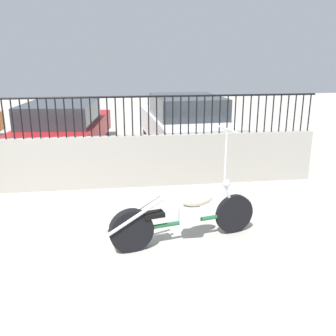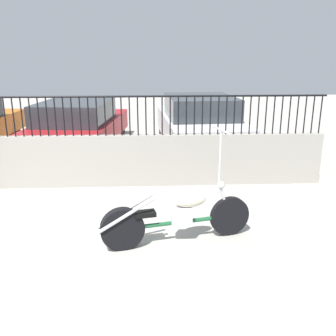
% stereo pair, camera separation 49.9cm
% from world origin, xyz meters
% --- Properties ---
extents(ground_plane, '(40.00, 40.00, 0.00)m').
position_xyz_m(ground_plane, '(0.00, 0.00, 0.00)').
color(ground_plane, '#ADA89E').
extents(low_wall, '(10.33, 0.18, 1.00)m').
position_xyz_m(low_wall, '(0.00, 3.11, 0.50)').
color(low_wall, '#9E998E').
rests_on(low_wall, ground_plane).
extents(fence_railing, '(10.33, 0.04, 0.74)m').
position_xyz_m(fence_railing, '(-0.00, 3.11, 1.48)').
color(fence_railing, black).
rests_on(fence_railing, low_wall).
extents(motorcycle_green, '(2.11, 0.71, 1.54)m').
position_xyz_m(motorcycle_green, '(2.07, 0.73, 0.37)').
color(motorcycle_green, black).
rests_on(motorcycle_green, ground_plane).
extents(car_red, '(2.36, 4.71, 1.32)m').
position_xyz_m(car_red, '(-0.07, 5.99, 0.66)').
color(car_red, black).
rests_on(car_red, ground_plane).
extents(car_white, '(2.09, 4.59, 1.44)m').
position_xyz_m(car_white, '(3.14, 6.01, 0.72)').
color(car_white, black).
rests_on(car_white, ground_plane).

